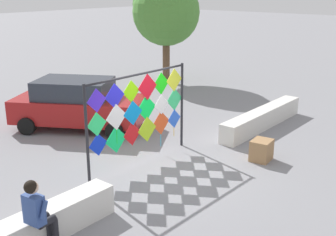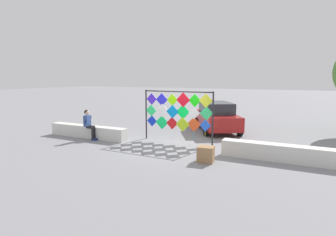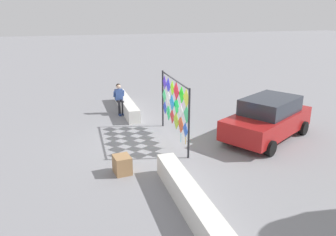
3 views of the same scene
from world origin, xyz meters
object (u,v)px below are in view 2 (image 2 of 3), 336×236
kite_display_rack (178,111)px  cardboard_box_large (206,154)px  seated_vendor (89,122)px  parked_car (217,116)px

kite_display_rack → cardboard_box_large: bearing=-47.6°
kite_display_rack → seated_vendor: (-4.04, -1.44, -0.63)m
seated_vendor → cardboard_box_large: seated_vendor is taller
kite_display_rack → seated_vendor: bearing=-160.3°
parked_car → cardboard_box_large: (1.31, -5.86, -0.53)m
seated_vendor → kite_display_rack: bearing=19.7°
parked_car → cardboard_box_large: bearing=-77.4°
kite_display_rack → parked_car: size_ratio=0.78×
parked_car → kite_display_rack: bearing=-103.4°
kite_display_rack → parked_car: (0.84, 3.51, -0.67)m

